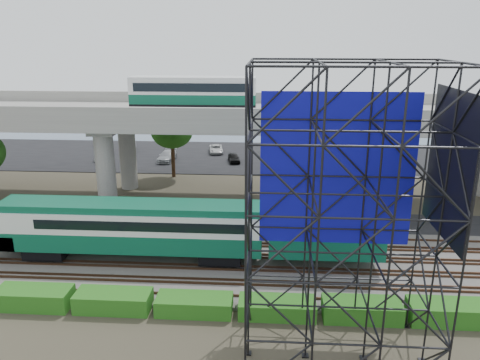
{
  "coord_description": "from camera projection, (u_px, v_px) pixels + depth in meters",
  "views": [
    {
      "loc": [
        5.37,
        -28.9,
        16.07
      ],
      "look_at": [
        3.11,
        6.0,
        5.3
      ],
      "focal_mm": 35.0,
      "sensor_mm": 36.0,
      "label": 1
    }
  ],
  "objects": [
    {
      "name": "ground",
      "position": [
        190.0,
        277.0,
        32.62
      ],
      "size": [
        140.0,
        140.0,
        0.0
      ],
      "primitive_type": "plane",
      "color": "#474233",
      "rests_on": "ground"
    },
    {
      "name": "suv",
      "position": [
        93.0,
        208.0,
        43.57
      ],
      "size": [
        5.49,
        3.58,
        1.41
      ],
      "primitive_type": "imported",
      "rotation": [
        0.0,
        0.0,
        1.84
      ],
      "color": "black",
      "rests_on": "service_road"
    },
    {
      "name": "commuter_train",
      "position": [
        160.0,
        227.0,
        33.83
      ],
      "size": [
        29.3,
        3.06,
        4.3
      ],
      "color": "black",
      "rests_on": "rail_tracks"
    },
    {
      "name": "ballast_bed",
      "position": [
        195.0,
        262.0,
        34.5
      ],
      "size": [
        90.0,
        12.0,
        0.2
      ],
      "primitive_type": "cube",
      "color": "slate",
      "rests_on": "ground"
    },
    {
      "name": "harbor_water",
      "position": [
        241.0,
        127.0,
        86.02
      ],
      "size": [
        140.0,
        40.0,
        0.03
      ],
      "primitive_type": "cube",
      "color": "#41526B",
      "rests_on": "ground"
    },
    {
      "name": "trees",
      "position": [
        169.0,
        146.0,
        46.69
      ],
      "size": [
        40.94,
        16.94,
        7.69
      ],
      "color": "#382314",
      "rests_on": "ground"
    },
    {
      "name": "hedge_strip",
      "position": [
        194.0,
        304.0,
        28.29
      ],
      "size": [
        34.6,
        1.8,
        1.2
      ],
      "color": "#185313",
      "rests_on": "ground"
    },
    {
      "name": "parking_lot",
      "position": [
        231.0,
        157.0,
        65.03
      ],
      "size": [
        90.0,
        18.0,
        0.08
      ],
      "primitive_type": "cube",
      "color": "black",
      "rests_on": "ground"
    },
    {
      "name": "service_road",
      "position": [
        209.0,
        220.0,
        42.62
      ],
      "size": [
        90.0,
        5.0,
        0.08
      ],
      "primitive_type": "cube",
      "color": "black",
      "rests_on": "ground"
    },
    {
      "name": "rail_tracks",
      "position": [
        195.0,
        260.0,
        34.45
      ],
      "size": [
        90.0,
        9.52,
        0.16
      ],
      "color": "#472D1E",
      "rests_on": "ballast_bed"
    },
    {
      "name": "scaffold_tower",
      "position": [
        343.0,
        225.0,
        22.26
      ],
      "size": [
        9.36,
        6.36,
        15.0
      ],
      "color": "black",
      "rests_on": "ground"
    },
    {
      "name": "overpass",
      "position": [
        213.0,
        121.0,
        45.47
      ],
      "size": [
        80.0,
        12.0,
        12.4
      ],
      "color": "#9E9B93",
      "rests_on": "ground"
    },
    {
      "name": "parked_cars",
      "position": [
        230.0,
        153.0,
        64.15
      ],
      "size": [
        37.1,
        9.46,
        1.31
      ],
      "color": "silver",
      "rests_on": "parking_lot"
    }
  ]
}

